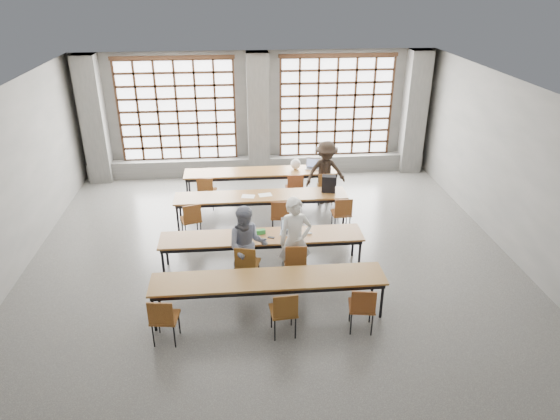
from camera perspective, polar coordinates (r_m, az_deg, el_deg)
The scene contains 38 objects.
floor at distance 10.14m, azimuth -0.77°, elevation -6.80°, with size 11.00×11.00×0.00m, color #4C4C4A.
ceiling at distance 8.77m, azimuth -0.91°, elevation 12.87°, with size 11.00×11.00×0.00m, color silver.
wall_back at distance 14.52m, azimuth -2.57°, elevation 10.94°, with size 10.00×10.00×0.00m, color #5B5B59.
wall_right at distance 10.87m, azimuth 26.49°, elevation 3.04°, with size 11.00×11.00×0.00m, color #5B5B59.
column_left at distance 14.74m, azimuth -20.52°, elevation 9.58°, with size 0.60×0.55×3.50m, color #595956.
column_mid at distance 14.25m, azimuth -2.52°, elevation 10.65°, with size 0.60×0.55×3.50m, color #595956.
column_right at distance 15.13m, azimuth 15.07°, elevation 10.71°, with size 0.60×0.55×3.50m, color #595956.
window_left at distance 14.48m, azimuth -11.67°, elevation 11.01°, with size 3.32×0.12×3.00m.
window_right at distance 14.68m, azimuth 6.42°, elevation 11.58°, with size 3.32×0.12×3.00m.
sill_ledge at distance 14.78m, azimuth -2.42°, elevation 5.11°, with size 9.80×0.35×0.50m, color #595956.
desk_row_a at distance 13.06m, azimuth -2.12°, elevation 4.22°, with size 4.00×0.70×0.73m.
desk_row_b at distance 11.64m, azimuth -2.19°, elevation 1.43°, with size 4.00×0.70×0.73m.
desk_row_c at distance 9.87m, azimuth -2.09°, elevation -3.29°, with size 4.00×0.70×0.73m.
desk_row_d at distance 8.58m, azimuth -1.32°, elevation -8.16°, with size 4.00×0.70×0.73m.
chair_back_left at distance 12.54m, azimuth -8.42°, elevation 2.37°, with size 0.49×0.49×0.88m.
chair_back_mid at distance 12.59m, azimuth 1.70°, elevation 2.76°, with size 0.43×0.43×0.88m.
chair_back_right at distance 12.71m, azimuth 5.25°, elevation 2.87°, with size 0.46×0.46×0.88m.
chair_mid_left at distance 11.16m, azimuth -10.09°, elevation -0.81°, with size 0.53×0.53×0.88m.
chair_mid_centre at distance 11.15m, azimuth 0.02°, elevation -0.42°, with size 0.46×0.47×0.88m.
chair_mid_right at distance 11.35m, azimuth 7.12°, elevation -0.13°, with size 0.42×0.43×0.88m.
chair_front_left at distance 9.39m, azimuth -3.82°, elevation -5.91°, with size 0.51×0.52×0.88m.
chair_front_right at distance 9.44m, azimuth 1.78°, elevation -5.66°, with size 0.44×0.44×0.88m.
chair_near_left at distance 8.23m, azimuth -13.20°, elevation -11.74°, with size 0.47×0.47×0.88m.
chair_near_mid at distance 8.16m, azimuth 0.49°, elevation -11.29°, with size 0.45×0.46×0.88m.
chair_near_right at distance 8.36m, azimuth 9.40°, elevation -10.65°, with size 0.48×0.49×0.88m.
student_male at distance 9.38m, azimuth 1.74°, elevation -3.54°, with size 0.63×0.41×1.73m, color silver.
student_female at distance 9.36m, azimuth -3.76°, elevation -4.14°, with size 0.77×0.60×1.59m, color #19244B.
student_back at distance 12.72m, azimuth 5.23°, elevation 4.28°, with size 1.06×0.61×1.64m, color black.
laptop_front at distance 9.95m, azimuth 1.09°, elevation -2.21°, with size 0.41×0.37×0.26m.
laptop_back at distance 13.25m, azimuth 3.75°, elevation 5.09°, with size 0.41×0.37×0.26m.
mouse at distance 9.90m, azimuth 3.41°, elevation -2.67°, with size 0.10×0.06×0.04m, color white.
green_box at distance 9.89m, azimuth -2.42°, elevation -2.52°, with size 0.25×0.09×0.09m, color green.
phone at distance 9.76m, azimuth -1.01°, elevation -3.15°, with size 0.13×0.06×0.01m, color black.
paper_sheet_b at distance 11.55m, azimuth -3.67°, elevation 1.57°, with size 0.30×0.21×0.00m, color white.
paper_sheet_c at distance 11.62m, azimuth -1.70°, elevation 1.75°, with size 0.30×0.21×0.00m, color white.
backpack at distance 11.76m, azimuth 5.59°, elevation 3.00°, with size 0.32×0.20×0.40m, color black.
plastic_bag at distance 13.11m, azimuth 1.79°, elevation 5.28°, with size 0.26×0.21×0.29m, color white.
red_pouch at distance 8.31m, azimuth -13.04°, elevation -11.61°, with size 0.20×0.08×0.06m, color #A61C14.
Camera 1 is at (-0.65, -8.52, 5.45)m, focal length 32.00 mm.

